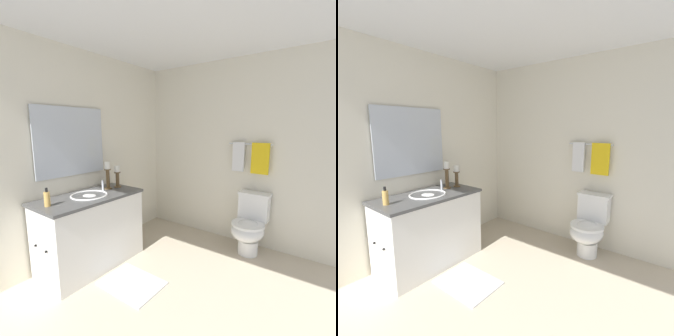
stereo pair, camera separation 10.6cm
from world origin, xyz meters
The scene contains 15 objects.
floor centered at (0.00, 0.00, -0.01)m, with size 2.84×2.81×0.02m, color beige.
wall_back centered at (0.00, 1.40, 1.23)m, with size 2.84×0.04×2.45m, color silver.
wall_left centered at (-1.42, 0.00, 1.23)m, with size 0.04×2.81×2.45m, color silver.
ceiling centered at (0.00, 0.00, 2.46)m, with size 2.84×2.81×0.02m, color white.
vanity_cabinet centered at (-1.09, -0.18, 0.41)m, with size 0.58×1.15×0.82m.
sink_basin centered at (-1.09, -0.18, 0.78)m, with size 0.40×0.40×0.24m.
mirror centered at (-1.37, -0.18, 1.40)m, with size 0.02×0.85×0.77m, color silver.
candle_holder_tall centered at (-1.13, 0.27, 0.96)m, with size 0.09×0.09×0.27m.
candle_holder_short centered at (-1.16, 0.14, 1.00)m, with size 0.09×0.09×0.33m.
soap_bottle centered at (-1.11, -0.64, 0.89)m, with size 0.06×0.06×0.18m.
toilet centered at (0.29, 1.12, 0.37)m, with size 0.39×0.54×0.75m.
towel_bar centered at (0.17, 1.34, 1.36)m, with size 0.02×0.02×0.55m, color silver.
towel_near_vanity centered at (0.04, 1.33, 1.18)m, with size 0.15×0.03×0.38m, color white.
towel_center centered at (0.31, 1.33, 1.18)m, with size 0.21×0.03×0.39m, color yellow.
bath_mat centered at (-0.47, -0.18, 0.01)m, with size 0.60×0.44×0.02m, color silver.
Camera 2 is at (1.19, -1.66, 1.56)m, focal length 25.39 mm.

